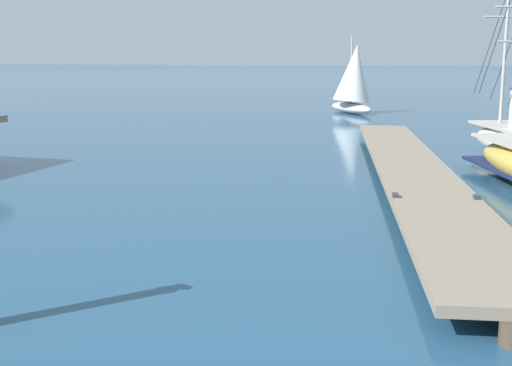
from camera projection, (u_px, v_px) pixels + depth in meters
The scene contains 2 objects.
floating_dock at pixel (412, 169), 17.12m from camera, with size 3.24×20.02×0.53m.
distant_sailboat at pixel (354, 79), 36.88m from camera, with size 3.22×4.07×4.26m.
Camera 1 is at (3.54, 0.08, 3.29)m, focal length 46.32 mm.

